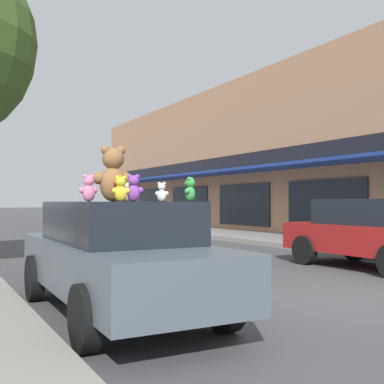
% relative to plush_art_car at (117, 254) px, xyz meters
% --- Properties ---
extents(ground_plane, '(260.00, 260.00, 0.00)m').
position_rel_plush_art_car_xyz_m(ground_plane, '(3.45, -0.72, -0.82)').
color(ground_plane, '#424244').
extents(storefront_row, '(17.55, 38.42, 7.72)m').
position_rel_plush_art_car_xyz_m(storefront_row, '(19.09, 12.98, 3.04)').
color(storefront_row, tan).
rests_on(storefront_row, ground_plane).
extents(plush_art_car, '(1.94, 4.74, 1.54)m').
position_rel_plush_art_car_xyz_m(plush_art_car, '(0.00, 0.00, 0.00)').
color(plush_art_car, '#4C5660').
rests_on(plush_art_car, ground_plane).
extents(teddy_bear_giant, '(0.60, 0.37, 0.82)m').
position_rel_plush_art_car_xyz_m(teddy_bear_giant, '(0.09, 0.42, 1.12)').
color(teddy_bear_giant, olive).
rests_on(teddy_bear_giant, plush_art_car).
extents(teddy_bear_orange, '(0.26, 0.25, 0.38)m').
position_rel_plush_art_car_xyz_m(teddy_bear_orange, '(0.08, 0.14, 0.90)').
color(teddy_bear_orange, orange).
rests_on(teddy_bear_orange, plush_art_car).
extents(teddy_bear_purple, '(0.27, 0.24, 0.38)m').
position_rel_plush_art_car_xyz_m(teddy_bear_purple, '(0.21, -0.10, 0.90)').
color(teddy_bear_purple, purple).
rests_on(teddy_bear_purple, plush_art_car).
extents(teddy_bear_green, '(0.22, 0.21, 0.31)m').
position_rel_plush_art_car_xyz_m(teddy_bear_green, '(0.61, -0.99, 0.87)').
color(teddy_bear_green, green).
rests_on(teddy_bear_green, plush_art_car).
extents(teddy_bear_white, '(0.18, 0.18, 0.27)m').
position_rel_plush_art_car_xyz_m(teddy_bear_white, '(0.52, -0.34, 0.85)').
color(teddy_bear_white, white).
rests_on(teddy_bear_white, plush_art_car).
extents(teddy_bear_pink, '(0.27, 0.18, 0.37)m').
position_rel_plush_art_car_xyz_m(teddy_bear_pink, '(-0.40, -0.01, 0.90)').
color(teddy_bear_pink, pink).
rests_on(teddy_bear_pink, plush_art_car).
extents(teddy_bear_yellow, '(0.24, 0.22, 0.34)m').
position_rel_plush_art_car_xyz_m(teddy_bear_yellow, '(-0.06, -0.32, 0.88)').
color(teddy_bear_yellow, yellow).
rests_on(teddy_bear_yellow, plush_art_car).
extents(teddy_bear_cream, '(0.21, 0.14, 0.28)m').
position_rel_plush_art_car_xyz_m(teddy_bear_cream, '(0.22, 0.24, 0.86)').
color(teddy_bear_cream, beige).
rests_on(teddy_bear_cream, plush_art_car).
extents(parked_car_far_center, '(1.92, 4.16, 1.61)m').
position_rel_plush_art_car_xyz_m(parked_car_far_center, '(6.72, 1.46, 0.02)').
color(parked_car_far_center, maroon).
rests_on(parked_car_far_center, ground_plane).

